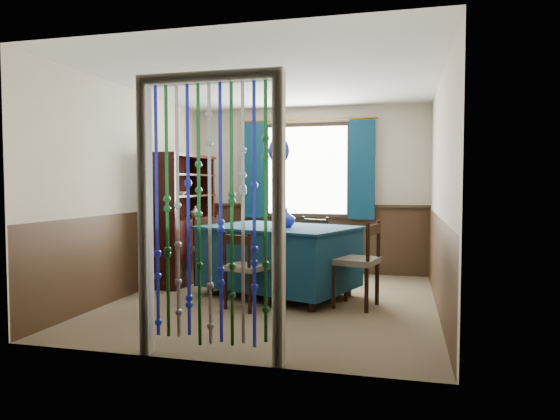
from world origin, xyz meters
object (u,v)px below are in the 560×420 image
(dining_table, at_px, (279,256))
(pendant_lamp, at_px, (279,151))
(chair_right, at_px, (359,262))
(vase_table, at_px, (286,218))
(chair_far, at_px, (309,249))
(chair_left, at_px, (213,249))
(vase_sideboard, at_px, (195,211))
(bowl_shelf, at_px, (179,193))
(sideboard, at_px, (183,237))
(chair_near, at_px, (245,268))

(dining_table, distance_m, pendant_lamp, 1.26)
(chair_right, bearing_deg, vase_table, 88.76)
(chair_far, bearing_deg, dining_table, 91.54)
(chair_left, bearing_deg, vase_sideboard, -109.08)
(chair_right, xyz_separation_m, pendant_lamp, (-0.98, 0.34, 1.24))
(vase_sideboard, bearing_deg, pendant_lamp, -30.95)
(chair_left, relative_size, bowl_shelf, 4.46)
(vase_table, height_order, bowl_shelf, bowl_shelf)
(dining_table, distance_m, chair_far, 0.72)
(chair_left, xyz_separation_m, sideboard, (-0.53, 0.20, 0.12))
(dining_table, distance_m, chair_right, 1.04)
(sideboard, height_order, bowl_shelf, sideboard)
(chair_right, relative_size, bowl_shelf, 4.58)
(chair_right, bearing_deg, pendant_lamp, 84.37)
(chair_near, relative_size, chair_far, 0.93)
(bowl_shelf, xyz_separation_m, vase_sideboard, (0.00, 0.51, -0.26))
(sideboard, relative_size, pendant_lamp, 1.90)
(chair_near, relative_size, bowl_shelf, 4.07)
(chair_far, distance_m, sideboard, 1.77)
(vase_sideboard, bearing_deg, sideboard, -101.30)
(vase_table, bearing_deg, chair_left, 156.23)
(pendant_lamp, height_order, vase_table, pendant_lamp)
(dining_table, xyz_separation_m, bowl_shelf, (-1.47, 0.37, 0.74))
(dining_table, bearing_deg, vase_table, -25.61)
(dining_table, height_order, bowl_shelf, bowl_shelf)
(chair_left, bearing_deg, chair_right, 97.95)
(chair_near, xyz_separation_m, chair_far, (0.44, 1.39, 0.03))
(dining_table, height_order, vase_sideboard, vase_sideboard)
(chair_near, height_order, chair_far, chair_far)
(chair_far, relative_size, bowl_shelf, 4.39)
(vase_table, bearing_deg, bowl_shelf, 163.20)
(chair_near, height_order, chair_left, chair_left)
(dining_table, relative_size, chair_left, 2.23)
(chair_near, xyz_separation_m, sideboard, (-1.33, 1.29, 0.16))
(chair_left, bearing_deg, chair_far, 131.68)
(vase_table, relative_size, vase_sideboard, 1.24)
(chair_left, bearing_deg, pendant_lamp, 97.07)
(chair_near, xyz_separation_m, chair_left, (-0.79, 1.08, 0.04))
(sideboard, relative_size, vase_sideboard, 10.46)
(chair_left, distance_m, chair_right, 2.10)
(chair_left, bearing_deg, chair_near, 63.97)
(chair_far, relative_size, vase_table, 4.36)
(chair_right, bearing_deg, chair_near, 120.89)
(vase_sideboard, bearing_deg, bowl_shelf, -90.00)
(chair_far, height_order, vase_sideboard, vase_sideboard)
(vase_sideboard, bearing_deg, chair_far, -6.65)
(chair_near, height_order, pendant_lamp, pendant_lamp)
(sideboard, height_order, vase_sideboard, sideboard)
(chair_near, distance_m, vase_table, 0.84)
(dining_table, xyz_separation_m, vase_sideboard, (-1.47, 0.88, 0.48))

